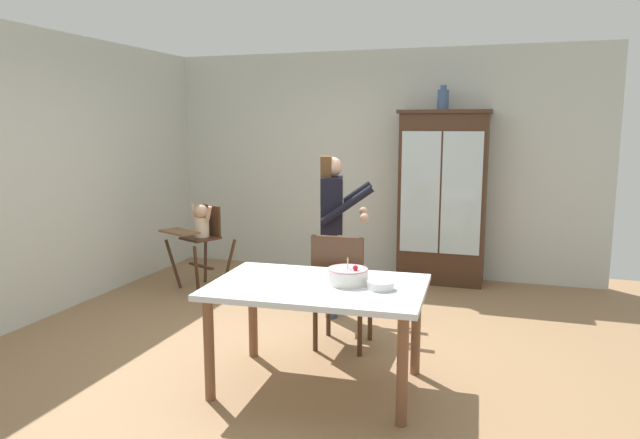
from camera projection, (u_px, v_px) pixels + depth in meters
ground_plane at (306, 345)px, 4.85m from camera, size 6.24×6.24×0.00m
wall_back at (377, 164)px, 7.10m from camera, size 5.32×0.06×2.70m
wall_left at (41, 175)px, 5.44m from camera, size 0.06×5.32×2.70m
china_cabinet at (442, 197)px, 6.66m from camera, size 1.02×0.48×1.98m
ceramic_vase at (443, 99)px, 6.50m from camera, size 0.13×0.13×0.27m
high_chair_with_toddler at (201, 231)px, 6.46m from camera, size 0.76×0.83×0.95m
adult_person at (333, 216)px, 5.47m from camera, size 0.60×0.58×1.53m
dining_table at (318, 297)px, 3.99m from camera, size 1.50×1.02×0.74m
birthday_cake at (348, 276)px, 3.98m from camera, size 0.28×0.28×0.19m
serving_bowl at (381, 285)px, 3.85m from camera, size 0.18×0.18×0.05m
dining_chair_far_side at (340, 284)px, 4.67m from camera, size 0.44×0.44×0.96m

